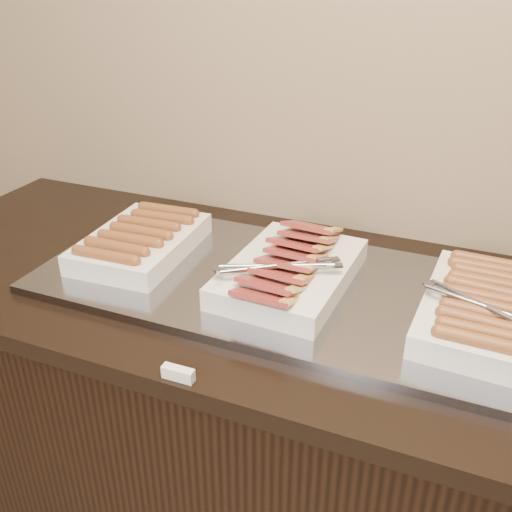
{
  "coord_description": "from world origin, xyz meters",
  "views": [
    {
      "loc": [
        0.34,
        1.1,
        1.56
      ],
      "look_at": [
        -0.09,
        2.13,
        0.97
      ],
      "focal_mm": 40.0,
      "sensor_mm": 36.0,
      "label": 1
    }
  ],
  "objects_px": {
    "dish_center": "(290,270)",
    "dish_right": "(490,309)",
    "counter": "(288,439)",
    "warming_tray": "(305,290)",
    "dish_left": "(141,241)"
  },
  "relations": [
    {
      "from": "dish_center",
      "to": "warming_tray",
      "type": "bearing_deg",
      "value": 8.43
    },
    {
      "from": "counter",
      "to": "dish_right",
      "type": "height_order",
      "value": "dish_right"
    },
    {
      "from": "counter",
      "to": "dish_left",
      "type": "bearing_deg",
      "value": -180.0
    },
    {
      "from": "dish_center",
      "to": "counter",
      "type": "bearing_deg",
      "value": 26.34
    },
    {
      "from": "counter",
      "to": "dish_center",
      "type": "height_order",
      "value": "dish_center"
    },
    {
      "from": "dish_center",
      "to": "dish_right",
      "type": "relative_size",
      "value": 1.02
    },
    {
      "from": "counter",
      "to": "warming_tray",
      "type": "relative_size",
      "value": 1.72
    },
    {
      "from": "counter",
      "to": "dish_left",
      "type": "distance_m",
      "value": 0.63
    },
    {
      "from": "counter",
      "to": "warming_tray",
      "type": "height_order",
      "value": "warming_tray"
    },
    {
      "from": "counter",
      "to": "dish_right",
      "type": "xyz_separation_m",
      "value": [
        0.4,
        -0.0,
        0.5
      ]
    },
    {
      "from": "dish_left",
      "to": "dish_right",
      "type": "height_order",
      "value": "dish_right"
    },
    {
      "from": "warming_tray",
      "to": "dish_left",
      "type": "distance_m",
      "value": 0.42
    },
    {
      "from": "counter",
      "to": "dish_right",
      "type": "relative_size",
      "value": 5.38
    },
    {
      "from": "counter",
      "to": "dish_center",
      "type": "bearing_deg",
      "value": -156.12
    },
    {
      "from": "counter",
      "to": "dish_left",
      "type": "height_order",
      "value": "dish_left"
    }
  ]
}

